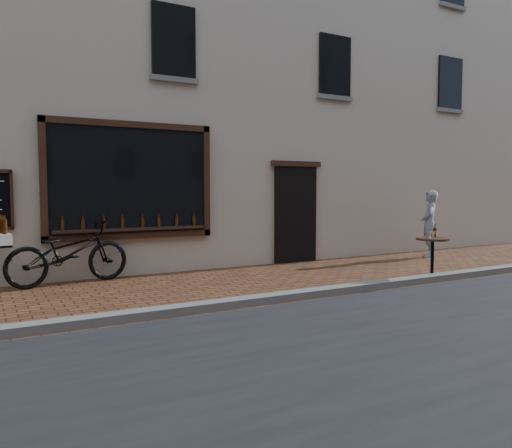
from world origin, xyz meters
TOP-DOWN VIEW (x-y plane):
  - ground at (0.00, 0.00)m, footprint 90.00×90.00m
  - kerb at (0.00, 0.20)m, footprint 90.00×0.25m
  - shop_building at (0.00, 6.50)m, footprint 28.00×6.20m
  - cargo_bicycle at (-3.15, 3.16)m, footprint 2.55×1.10m
  - bistro_table at (2.90, 0.37)m, footprint 0.61×0.61m
  - pedestrian at (5.27, 2.55)m, footprint 0.71×0.70m

SIDE VIEW (x-z plane):
  - ground at x=0.00m, z-range 0.00..0.00m
  - kerb at x=0.00m, z-range 0.00..0.12m
  - bistro_table at x=2.90m, z-range 0.04..1.07m
  - cargo_bicycle at x=-3.15m, z-range -0.03..1.18m
  - pedestrian at x=5.27m, z-range 0.00..1.65m
  - shop_building at x=0.00m, z-range 0.00..10.00m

